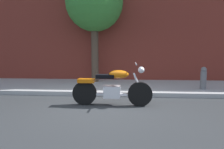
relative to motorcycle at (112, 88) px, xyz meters
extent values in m
plane|color=#303335|center=(-0.21, -0.39, -0.46)|extent=(60.00, 60.00, 0.00)
cube|color=#ABABAB|center=(-0.21, 2.38, -0.39)|extent=(24.94, 2.78, 0.14)
cylinder|color=black|center=(0.74, -0.01, -0.14)|extent=(0.64, 0.13, 0.64)
cylinder|color=black|center=(-0.74, 0.00, -0.14)|extent=(0.64, 0.13, 0.64)
cube|color=silver|center=(0.00, 0.00, -0.09)|extent=(0.44, 0.28, 0.32)
cube|color=silver|center=(0.00, 0.00, -0.16)|extent=(1.33, 0.09, 0.06)
ellipsoid|color=#D1660C|center=(0.18, -0.01, 0.38)|extent=(0.52, 0.26, 0.22)
cube|color=black|center=(-0.18, 0.00, 0.32)|extent=(0.48, 0.24, 0.10)
cube|color=#D1660C|center=(-0.69, 0.00, 0.20)|extent=(0.44, 0.24, 0.10)
cylinder|color=silver|center=(0.68, -0.01, 0.14)|extent=(0.27, 0.05, 0.58)
cylinder|color=silver|center=(0.62, -0.01, 0.66)|extent=(0.04, 0.70, 0.04)
sphere|color=silver|center=(0.76, -0.01, 0.50)|extent=(0.17, 0.17, 0.17)
cylinder|color=silver|center=(-0.25, 0.16, -0.19)|extent=(0.80, 0.10, 0.09)
cylinder|color=#4F3E30|center=(-0.95, 3.15, 0.91)|extent=(0.30, 0.30, 2.74)
sphere|color=#3A8937|center=(-0.95, 3.15, 2.92)|extent=(2.33, 2.33, 2.33)
cylinder|color=slate|center=(3.00, 1.76, -0.09)|extent=(0.20, 0.20, 0.75)
sphere|color=slate|center=(3.00, 1.76, 0.35)|extent=(0.19, 0.19, 0.19)
camera|label=1|loc=(0.39, -5.28, 1.03)|focal=32.47mm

